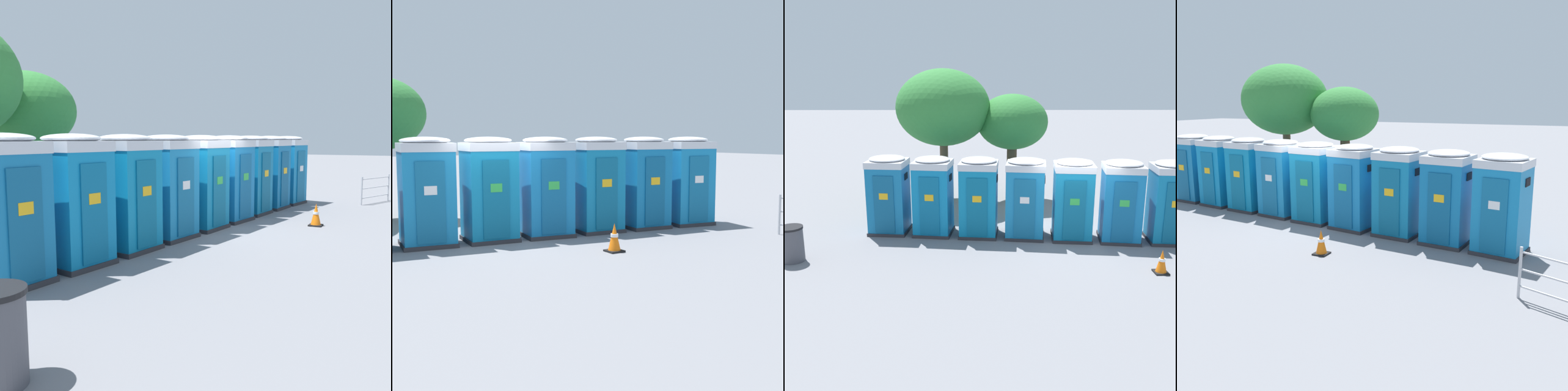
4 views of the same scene
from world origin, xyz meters
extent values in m
plane|color=slate|center=(0.00, 0.00, 0.00)|extent=(120.00, 120.00, 0.00)
cube|color=#2D2D33|center=(-1.45, 0.28, 0.05)|extent=(1.37, 1.35, 0.10)
cube|color=#167AB7|center=(-1.45, 0.28, 1.15)|extent=(1.31, 1.28, 2.10)
cube|color=#115F8F|center=(-1.53, -0.30, 1.07)|extent=(0.64, 0.11, 1.85)
cube|color=white|center=(-1.53, -0.31, 1.35)|extent=(0.28, 0.04, 0.20)
cube|color=black|center=(-0.86, 0.21, 1.89)|extent=(0.07, 0.36, 0.20)
cube|color=silver|center=(-1.45, 0.28, 2.30)|extent=(1.35, 1.32, 0.20)
ellipsoid|color=silver|center=(-1.45, 0.28, 2.45)|extent=(1.28, 1.26, 0.18)
cube|color=#2D2D33|center=(0.01, 0.09, 0.05)|extent=(1.33, 1.31, 0.10)
cube|color=#0F7AAE|center=(0.01, 0.09, 1.15)|extent=(1.26, 1.25, 2.10)
cube|color=#0B5F88|center=(-0.05, -0.49, 1.07)|extent=(0.64, 0.09, 1.85)
cube|color=green|center=(-0.05, -0.51, 1.35)|extent=(0.28, 0.04, 0.20)
cube|color=black|center=(0.60, 0.03, 1.89)|extent=(0.06, 0.36, 0.20)
cube|color=silver|center=(0.01, 0.09, 2.30)|extent=(1.30, 1.28, 0.20)
ellipsoid|color=silver|center=(0.01, 0.09, 2.45)|extent=(1.24, 1.22, 0.18)
cube|color=#2D2D33|center=(1.47, -0.09, 0.05)|extent=(1.37, 1.36, 0.10)
cube|color=#1474B8|center=(1.47, -0.09, 1.15)|extent=(1.30, 1.29, 2.10)
cube|color=#0F5A90|center=(1.39, -0.67, 1.07)|extent=(0.63, 0.12, 1.85)
cube|color=green|center=(1.39, -0.69, 1.35)|extent=(0.28, 0.05, 0.20)
cube|color=black|center=(2.06, -0.17, 1.89)|extent=(0.07, 0.36, 0.20)
cube|color=silver|center=(1.47, -0.09, 2.30)|extent=(1.34, 1.33, 0.20)
ellipsoid|color=silver|center=(1.47, -0.09, 2.45)|extent=(1.28, 1.26, 0.18)
cube|color=#2D2D33|center=(2.94, -0.20, 0.05)|extent=(1.31, 1.30, 0.10)
cube|color=#0F75AA|center=(2.94, -0.20, 1.15)|extent=(1.24, 1.24, 2.10)
cube|color=#0B5B84|center=(2.89, -0.78, 1.07)|extent=(0.63, 0.09, 1.85)
cube|color=yellow|center=(2.89, -0.80, 1.35)|extent=(0.28, 0.03, 0.20)
cube|color=black|center=(3.53, -0.25, 1.89)|extent=(0.06, 0.36, 0.20)
cube|color=silver|center=(2.94, -0.20, 2.30)|extent=(1.28, 1.28, 0.20)
ellipsoid|color=silver|center=(2.94, -0.20, 2.45)|extent=(1.22, 1.22, 0.18)
cube|color=#2D2D33|center=(4.41, -0.37, 0.05)|extent=(1.29, 1.30, 0.10)
cube|color=#0F6BA9|center=(4.41, -0.37, 1.15)|extent=(1.23, 1.24, 2.10)
cube|color=#0C5383|center=(4.35, -0.96, 1.07)|extent=(0.62, 0.09, 1.85)
cube|color=yellow|center=(4.35, -0.97, 1.35)|extent=(0.28, 0.03, 0.20)
cube|color=black|center=(4.98, -0.43, 1.89)|extent=(0.06, 0.36, 0.20)
cube|color=silver|center=(4.41, -0.37, 2.30)|extent=(1.27, 1.28, 0.20)
ellipsoid|color=silver|center=(4.41, -0.37, 2.45)|extent=(1.21, 1.22, 0.18)
cube|color=#2D2D33|center=(5.87, -0.57, 0.05)|extent=(1.40, 1.38, 0.10)
cube|color=#137AB8|center=(5.87, -0.57, 1.15)|extent=(1.33, 1.31, 2.10)
cube|color=#0F5F90|center=(5.78, -1.15, 1.07)|extent=(0.64, 0.13, 1.85)
cube|color=white|center=(5.77, -1.17, 1.35)|extent=(0.28, 0.05, 0.20)
cube|color=black|center=(6.46, -0.66, 1.89)|extent=(0.08, 0.36, 0.20)
cube|color=silver|center=(5.87, -0.57, 2.30)|extent=(1.37, 1.35, 0.20)
ellipsoid|color=silver|center=(5.87, -0.57, 2.45)|extent=(1.30, 1.28, 0.18)
cube|color=black|center=(1.83, -2.62, 0.02)|extent=(0.36, 0.36, 0.04)
cone|color=orange|center=(1.83, -2.62, 0.34)|extent=(0.28, 0.28, 0.60)
cylinder|color=white|center=(1.83, -2.62, 0.37)|extent=(0.17, 0.17, 0.07)
cylinder|color=#B7B7BC|center=(6.69, -3.18, 0.53)|extent=(0.06, 0.06, 1.05)
camera|label=1|loc=(-10.96, -5.47, 2.44)|focal=42.00mm
camera|label=2|loc=(-5.03, -12.30, 2.54)|focal=50.00mm
camera|label=3|loc=(-2.96, -13.65, 4.94)|focal=42.00mm
camera|label=4|loc=(7.66, -12.00, 3.84)|focal=42.00mm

